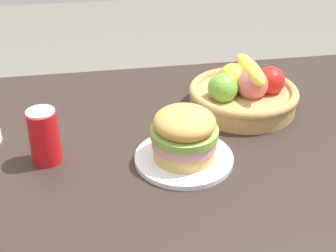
{
  "coord_description": "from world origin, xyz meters",
  "views": [
    {
      "loc": [
        -0.13,
        -0.9,
        1.34
      ],
      "look_at": [
        0.02,
        -0.02,
        0.81
      ],
      "focal_mm": 48.85,
      "sensor_mm": 36.0,
      "label": 1
    }
  ],
  "objects": [
    {
      "name": "dining_table",
      "position": [
        0.0,
        0.0,
        0.65
      ],
      "size": [
        1.4,
        0.9,
        0.75
      ],
      "color": "#2D231E",
      "rests_on": "ground_plane"
    },
    {
      "name": "fruit_basket",
      "position": [
        0.25,
        0.14,
        0.8
      ],
      "size": [
        0.29,
        0.29,
        0.14
      ],
      "color": "tan",
      "rests_on": "dining_table"
    },
    {
      "name": "soda_can",
      "position": [
        -0.26,
        -0.03,
        0.81
      ],
      "size": [
        0.07,
        0.07,
        0.13
      ],
      "color": "red",
      "rests_on": "dining_table"
    },
    {
      "name": "plate",
      "position": [
        0.04,
        -0.08,
        0.76
      ],
      "size": [
        0.22,
        0.22,
        0.01
      ],
      "primitive_type": "cylinder",
      "color": "white",
      "rests_on": "dining_table"
    },
    {
      "name": "sandwich",
      "position": [
        0.04,
        -0.08,
        0.82
      ],
      "size": [
        0.15,
        0.15,
        0.12
      ],
      "color": "#DBAD60",
      "rests_on": "plate"
    }
  ]
}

